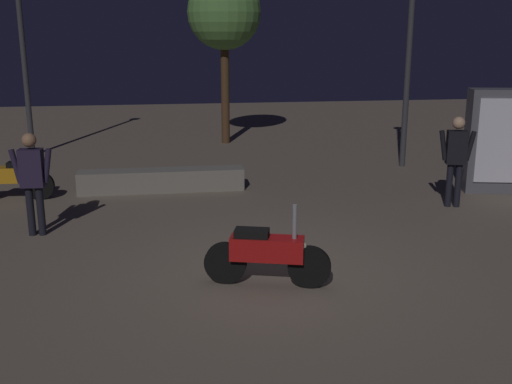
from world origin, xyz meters
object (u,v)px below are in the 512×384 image
Objects in this scene: person_rider_beside at (456,154)px; person_bystander_far at (32,175)px; streetlamp_near at (20,17)px; kiosk_billboard at (507,141)px; streetlamp_far at (410,32)px; motorcycle_red_foreground at (267,253)px; motorcycle_orange_parked_left at (10,178)px.

person_rider_beside reaches higher than person_bystander_far.
streetlamp_near reaches higher than kiosk_billboard.
streetlamp_far is (9.22, -2.71, -0.36)m from streetlamp_near.
person_bystander_far is 0.30× the size of streetlamp_near.
kiosk_billboard is at bearing 51.52° from motorcycle_red_foreground.
streetlamp_near reaches higher than streetlamp_far.
kiosk_billboard reaches higher than person_rider_beside.
motorcycle_orange_parked_left is at bearing -83.71° from streetlamp_near.
streetlamp_far is (8.72, 1.85, 2.74)m from motorcycle_orange_parked_left.
kiosk_billboard is (1.13, -2.64, -2.12)m from streetlamp_far.
streetlamp_far reaches higher than kiosk_billboard.
streetlamp_far is at bearing 120.77° from person_bystander_far.
streetlamp_far reaches higher than motorcycle_orange_parked_left.
streetlamp_far reaches higher than motorcycle_red_foreground.
person_rider_beside is 4.15m from streetlamp_far.
motorcycle_red_foreground is at bearing 55.87° from person_bystander_far.
person_rider_beside is at bearing 97.55° from person_bystander_far.
streetlamp_far is 3.57m from kiosk_billboard.
person_rider_beside is 0.34× the size of streetlamp_far.
motorcycle_red_foreground and motorcycle_orange_parked_left have the same top height.
streetlamp_near reaches higher than person_rider_beside.
streetlamp_near is (-8.84, 6.23, 2.52)m from person_rider_beside.
streetlamp_far is 2.38× the size of kiosk_billboard.
person_bystander_far is 7.43m from streetlamp_near.
person_rider_beside reaches higher than motorcycle_orange_parked_left.
kiosk_billboard is (8.94, 1.49, 0.05)m from person_bystander_far.
motorcycle_red_foreground is 6.90m from kiosk_billboard.
streetlamp_near reaches higher than person_bystander_far.
person_rider_beside is 1.01× the size of person_bystander_far.
person_bystander_far is at bearing 115.08° from motorcycle_orange_parked_left.
motorcycle_orange_parked_left is at bearing -155.38° from person_bystander_far.
motorcycle_red_foreground is 8.47m from streetlamp_far.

